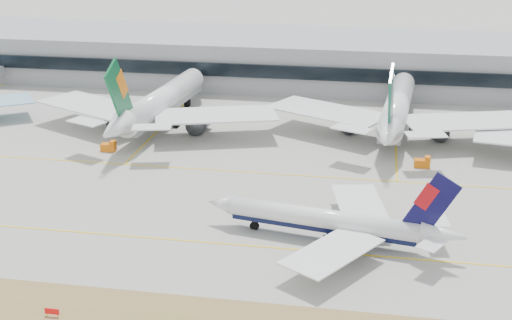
% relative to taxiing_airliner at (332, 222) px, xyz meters
% --- Properties ---
extents(ground, '(3000.00, 3000.00, 0.00)m').
position_rel_taxiing_airliner_xyz_m(ground, '(-23.42, 0.77, -3.79)').
color(ground, '#9D9A93').
rests_on(ground, ground).
extents(taxiing_airliner, '(46.52, 39.98, 15.70)m').
position_rel_taxiing_airliner_xyz_m(taxiing_airliner, '(0.00, 0.00, 0.00)').
color(taxiing_airliner, white).
rests_on(taxiing_airliner, ground).
extents(widebody_eva, '(66.97, 65.76, 23.95)m').
position_rel_taxiing_airliner_xyz_m(widebody_eva, '(-49.73, 59.47, 2.58)').
color(widebody_eva, white).
rests_on(widebody_eva, ground).
extents(widebody_cathay, '(66.91, 65.70, 23.93)m').
position_rel_taxiing_airliner_xyz_m(widebody_cathay, '(11.51, 64.68, 2.58)').
color(widebody_cathay, white).
rests_on(widebody_cathay, ground).
extents(terminal, '(280.00, 43.10, 15.00)m').
position_rel_taxiing_airliner_xyz_m(terminal, '(-23.42, 115.61, 3.72)').
color(terminal, gray).
rests_on(terminal, ground).
extents(hold_sign_left, '(2.20, 0.15, 1.35)m').
position_rel_taxiing_airliner_xyz_m(hold_sign_left, '(-38.22, -31.23, -2.91)').
color(hold_sign_left, red).
rests_on(hold_sign_left, ground).
extents(gse_b, '(3.55, 2.00, 2.60)m').
position_rel_taxiing_airliner_xyz_m(gse_b, '(-56.28, 38.97, -2.74)').
color(gse_b, orange).
rests_on(gse_b, ground).
extents(gse_c, '(3.55, 2.00, 2.60)m').
position_rel_taxiing_airliner_xyz_m(gse_c, '(17.49, 40.78, -2.74)').
color(gse_c, orange).
rests_on(gse_c, ground).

